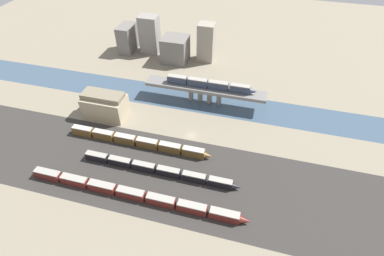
% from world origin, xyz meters
% --- Properties ---
extents(ground_plane, '(400.00, 400.00, 0.00)m').
position_xyz_m(ground_plane, '(0.00, 0.00, 0.00)').
color(ground_plane, gray).
extents(railbed_yard, '(280.00, 42.00, 0.01)m').
position_xyz_m(railbed_yard, '(0.00, -24.00, 0.00)').
color(railbed_yard, '#33302D').
rests_on(railbed_yard, ground).
extents(river_water, '(320.00, 19.41, 0.01)m').
position_xyz_m(river_water, '(0.00, 26.58, 0.00)').
color(river_water, '#3D5166').
rests_on(river_water, ground).
extents(bridge, '(60.58, 8.10, 9.05)m').
position_xyz_m(bridge, '(0.00, 26.58, 7.42)').
color(bridge, slate).
rests_on(bridge, ground).
extents(train_on_bridge, '(44.74, 3.13, 4.07)m').
position_xyz_m(train_on_bridge, '(2.49, 26.58, 11.05)').
color(train_on_bridge, '#2D384C').
rests_on(train_on_bridge, bridge).
extents(train_yard_near, '(84.01, 3.14, 3.66)m').
position_xyz_m(train_yard_near, '(-11.39, -37.44, 1.80)').
color(train_yard_near, '#5B1E19').
rests_on(train_yard_near, ground).
extents(train_yard_mid, '(64.41, 2.73, 3.54)m').
position_xyz_m(train_yard_mid, '(-6.76, -24.09, 1.74)').
color(train_yard_mid, black).
rests_on(train_yard_mid, ground).
extents(train_yard_far, '(64.28, 2.98, 4.06)m').
position_xyz_m(train_yard_far, '(-20.60, -11.58, 2.00)').
color(train_yard_far, brown).
rests_on(train_yard_far, ground).
extents(warehouse_building, '(19.96, 11.53, 12.53)m').
position_xyz_m(warehouse_building, '(-43.74, 4.05, 5.96)').
color(warehouse_building, tan).
rests_on(warehouse_building, ground).
extents(city_block_far_left, '(8.50, 14.95, 16.82)m').
position_xyz_m(city_block_far_left, '(-60.71, 68.57, 8.41)').
color(city_block_far_left, slate).
rests_on(city_block_far_left, ground).
extents(city_block_left, '(11.53, 8.95, 23.21)m').
position_xyz_m(city_block_left, '(-46.24, 71.16, 11.60)').
color(city_block_left, gray).
rests_on(city_block_left, ground).
extents(city_block_center, '(15.03, 14.33, 15.17)m').
position_xyz_m(city_block_center, '(-27.23, 63.78, 7.59)').
color(city_block_center, slate).
rests_on(city_block_center, ground).
extents(city_block_right, '(9.69, 8.59, 22.90)m').
position_xyz_m(city_block_right, '(-9.54, 69.84, 11.45)').
color(city_block_right, gray).
rests_on(city_block_right, ground).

